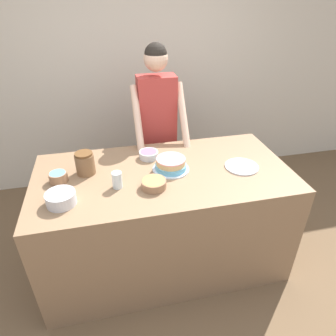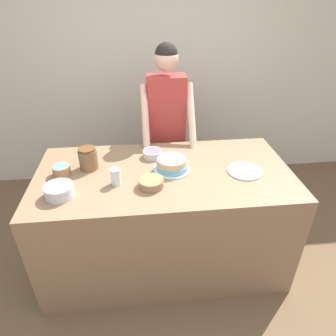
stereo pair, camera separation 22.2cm
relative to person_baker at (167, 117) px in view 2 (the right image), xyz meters
name	(u,v)px [view 2 (the right image)]	position (x,y,z in m)	size (l,w,h in m)	color
ground_plane	(171,304)	(-0.09, -1.19, -1.09)	(14.00, 14.00, 0.00)	brown
wall_back	(151,73)	(-0.09, 0.81, 0.21)	(10.00, 0.05, 2.60)	beige
counter	(164,218)	(-0.09, -0.70, -0.63)	(1.96, 0.98, 0.93)	#8C6B4C
person_baker	(167,117)	(0.00, 0.00, 0.00)	(0.47, 0.48, 1.75)	#2D2D38
cake	(172,165)	(-0.03, -0.68, -0.11)	(0.28, 0.28, 0.10)	silver
frosting_bowl_yellow	(151,183)	(-0.20, -0.89, -0.13)	(0.18, 0.18, 0.06)	#936B4C
frosting_bowl_white	(59,190)	(-0.82, -0.94, -0.11)	(0.19, 0.19, 0.09)	silver
frosting_bowl_blue	(61,170)	(-0.86, -0.67, -0.12)	(0.13, 0.13, 0.08)	#936B4C
frosting_bowl_purple	(153,153)	(-0.16, -0.46, -0.13)	(0.16, 0.16, 0.06)	silver
drinking_glass	(116,177)	(-0.45, -0.83, -0.10)	(0.07, 0.07, 0.12)	silver
ceramic_plate	(245,171)	(0.52, -0.77, -0.15)	(0.26, 0.26, 0.01)	silver
stoneware_jar	(88,159)	(-0.67, -0.59, -0.07)	(0.14, 0.14, 0.17)	brown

